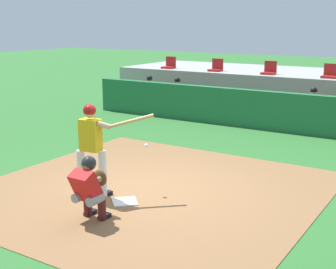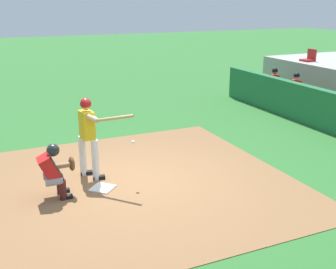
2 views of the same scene
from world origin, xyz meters
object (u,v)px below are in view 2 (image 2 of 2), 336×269
at_px(dugout_player_0, 271,84).
at_px(stadium_seat_0, 309,58).
at_px(home_plate, 102,188).
at_px(batter_at_plate, 89,133).
at_px(catcher_crouched, 55,169).
at_px(dugout_player_1, 293,90).

bearing_deg(dugout_player_0, stadium_seat_0, 98.72).
distance_m(home_plate, batter_at_plate, 1.22).
bearing_deg(stadium_seat_0, catcher_crouched, -64.01).
bearing_deg(dugout_player_0, home_plate, -57.92).
xyz_separation_m(dugout_player_1, stadium_seat_0, (-1.55, 2.03, 0.86)).
height_order(dugout_player_0, dugout_player_1, same).
relative_size(catcher_crouched, dugout_player_0, 1.54).
height_order(batter_at_plate, dugout_player_0, batter_at_plate).
relative_size(batter_at_plate, stadium_seat_0, 3.76).
distance_m(dugout_player_0, dugout_player_1, 1.23).
bearing_deg(batter_at_plate, catcher_crouched, -51.97).
xyz_separation_m(batter_at_plate, dugout_player_0, (-4.43, 8.21, -0.36)).
height_order(batter_at_plate, catcher_crouched, batter_at_plate).
distance_m(batter_at_plate, dugout_player_0, 9.34).
bearing_deg(catcher_crouched, home_plate, 89.76).
bearing_deg(catcher_crouched, dugout_player_0, 119.35).
xyz_separation_m(dugout_player_0, dugout_player_1, (1.23, 0.00, 0.00)).
relative_size(dugout_player_1, stadium_seat_0, 2.71).
bearing_deg(dugout_player_1, home_plate, -64.57).
bearing_deg(batter_at_plate, dugout_player_0, 118.34).
bearing_deg(home_plate, stadium_seat_0, 118.02).
height_order(catcher_crouched, dugout_player_1, dugout_player_1).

